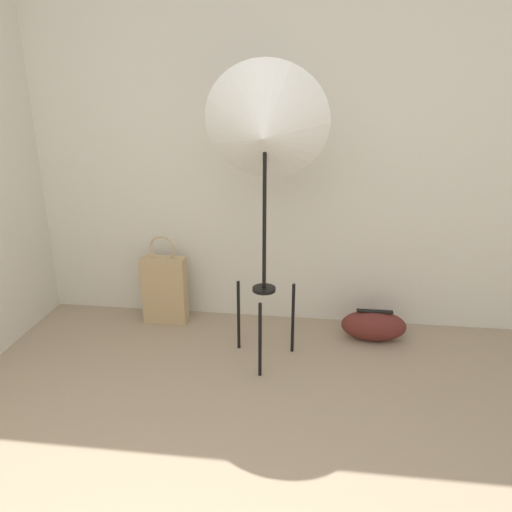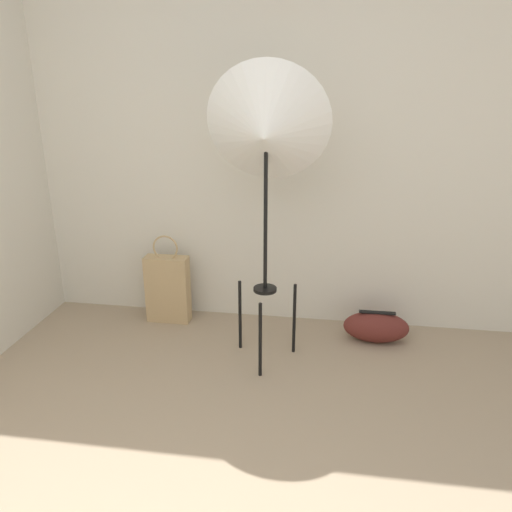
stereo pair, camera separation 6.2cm
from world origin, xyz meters
The scene contains 4 objects.
wall_back centered at (0.00, 2.45, 1.30)m, with size 8.00×0.05×2.60m.
photo_umbrella centered at (0.31, 1.85, 1.36)m, with size 0.69×0.42×1.73m.
tote_bag centered at (-0.43, 2.26, 0.24)m, with size 0.30×0.12×0.63m.
duffel_bag centered at (1.00, 2.17, 0.10)m, with size 0.42×0.20×0.21m.
Camera 1 is at (0.60, -0.83, 1.63)m, focal length 35.00 mm.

